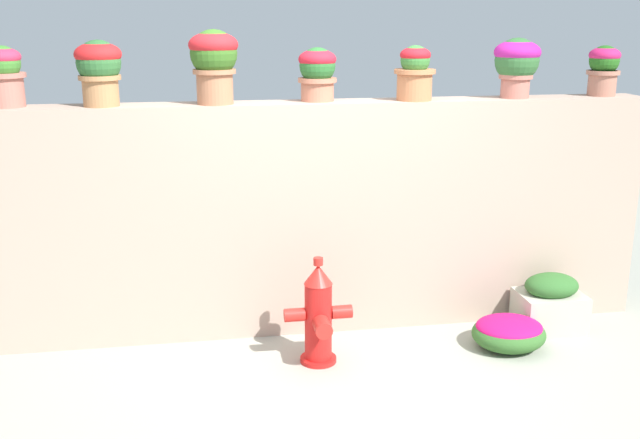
{
  "coord_description": "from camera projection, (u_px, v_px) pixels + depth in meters",
  "views": [
    {
      "loc": [
        -0.87,
        -4.1,
        2.27
      ],
      "look_at": [
        -0.04,
        0.85,
        0.88
      ],
      "focal_mm": 41.83,
      "sensor_mm": 36.0,
      "label": 1
    }
  ],
  "objects": [
    {
      "name": "potted_plant_6",
      "position": [
        604.0,
        67.0,
        5.5
      ],
      "size": [
        0.24,
        0.24,
        0.37
      ],
      "color": "#AF6E5A",
      "rests_on": "stone_wall"
    },
    {
      "name": "stone_wall",
      "position": [
        320.0,
        217.0,
        5.41
      ],
      "size": [
        4.82,
        0.33,
        1.67
      ],
      "primitive_type": "cube",
      "color": "tan",
      "rests_on": "ground"
    },
    {
      "name": "potted_plant_1",
      "position": [
        99.0,
        67.0,
        4.86
      ],
      "size": [
        0.3,
        0.3,
        0.43
      ],
      "color": "#B2794C",
      "rests_on": "stone_wall"
    },
    {
      "name": "ground_plane",
      "position": [
        348.0,
        390.0,
        4.64
      ],
      "size": [
        24.0,
        24.0,
        0.0
      ],
      "primitive_type": "plane",
      "color": "#9B9C8D"
    },
    {
      "name": "fire_hydrant",
      "position": [
        319.0,
        317.0,
        4.93
      ],
      "size": [
        0.45,
        0.36,
        0.74
      ],
      "color": "red",
      "rests_on": "ground"
    },
    {
      "name": "potted_plant_5",
      "position": [
        517.0,
        61.0,
        5.34
      ],
      "size": [
        0.33,
        0.33,
        0.43
      ],
      "color": "#BB6A5C",
      "rests_on": "stone_wall"
    },
    {
      "name": "potted_plant_3",
      "position": [
        317.0,
        70.0,
        5.16
      ],
      "size": [
        0.27,
        0.27,
        0.37
      ],
      "color": "#BD6E54",
      "rests_on": "stone_wall"
    },
    {
      "name": "potted_plant_4",
      "position": [
        415.0,
        71.0,
        5.21
      ],
      "size": [
        0.29,
        0.29,
        0.38
      ],
      "color": "#C3744A",
      "rests_on": "stone_wall"
    },
    {
      "name": "flower_bush_left",
      "position": [
        509.0,
        332.0,
        5.21
      ],
      "size": [
        0.52,
        0.47,
        0.23
      ],
      "color": "#346429",
      "rests_on": "ground"
    },
    {
      "name": "potted_plant_2",
      "position": [
        214.0,
        59.0,
        4.96
      ],
      "size": [
        0.33,
        0.33,
        0.49
      ],
      "color": "#B06E4D",
      "rests_on": "stone_wall"
    },
    {
      "name": "planter_box",
      "position": [
        550.0,
        303.0,
        5.49
      ],
      "size": [
        0.47,
        0.36,
        0.43
      ],
      "color": "#B2B09D",
      "rests_on": "ground"
    },
    {
      "name": "potted_plant_0",
      "position": [
        4.0,
        73.0,
        4.82
      ],
      "size": [
        0.27,
        0.27,
        0.4
      ],
      "color": "#B86C5D",
      "rests_on": "stone_wall"
    }
  ]
}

